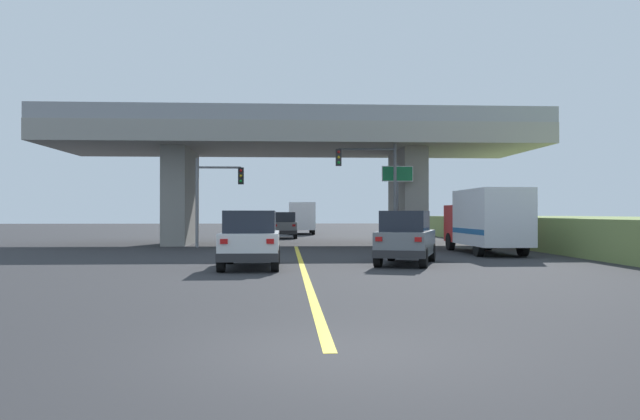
% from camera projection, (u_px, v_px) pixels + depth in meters
% --- Properties ---
extents(ground, '(160.00, 160.00, 0.00)m').
position_uv_depth(ground, '(295.00, 244.00, 39.97)').
color(ground, '#2B2B2D').
extents(overpass_bridge, '(29.73, 10.04, 8.00)m').
position_uv_depth(overpass_bridge, '(295.00, 153.00, 40.00)').
color(overpass_bridge, gray).
rests_on(overpass_bridge, ground).
extents(lane_divider_stripe, '(0.20, 28.20, 0.01)m').
position_uv_depth(lane_divider_stripe, '(302.00, 267.00, 22.77)').
color(lane_divider_stripe, yellow).
rests_on(lane_divider_stripe, ground).
extents(suv_lead, '(2.03, 4.48, 2.02)m').
position_uv_depth(suv_lead, '(251.00, 239.00, 22.35)').
color(suv_lead, silver).
rests_on(suv_lead, ground).
extents(suv_crossing, '(3.10, 4.72, 2.02)m').
position_uv_depth(suv_crossing, '(406.00, 238.00, 23.88)').
color(suv_crossing, slate).
rests_on(suv_crossing, ground).
extents(box_truck, '(2.33, 7.14, 3.05)m').
position_uv_depth(box_truck, '(487.00, 220.00, 30.25)').
color(box_truck, red).
rests_on(box_truck, ground).
extents(sedan_oncoming, '(1.88, 4.33, 2.02)m').
position_uv_depth(sedan_oncoming, '(285.00, 225.00, 49.05)').
color(sedan_oncoming, slate).
rests_on(sedan_oncoming, ground).
extents(traffic_signal_nearside, '(3.48, 0.36, 6.17)m').
position_uv_depth(traffic_signal_nearside, '(376.00, 177.00, 36.03)').
color(traffic_signal_nearside, '#56595E').
rests_on(traffic_signal_nearside, ground).
extents(traffic_signal_farside, '(2.74, 0.36, 5.07)m').
position_uv_depth(traffic_signal_farside, '(214.00, 190.00, 36.06)').
color(traffic_signal_farside, slate).
rests_on(traffic_signal_farside, ground).
extents(highway_sign, '(1.83, 0.17, 4.84)m').
position_uv_depth(highway_sign, '(397.00, 184.00, 36.88)').
color(highway_sign, '#56595E').
rests_on(highway_sign, ground).
extents(semi_truck_distant, '(2.33, 7.22, 2.90)m').
position_uv_depth(semi_truck_distant, '(301.00, 217.00, 58.92)').
color(semi_truck_distant, navy).
rests_on(semi_truck_distant, ground).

